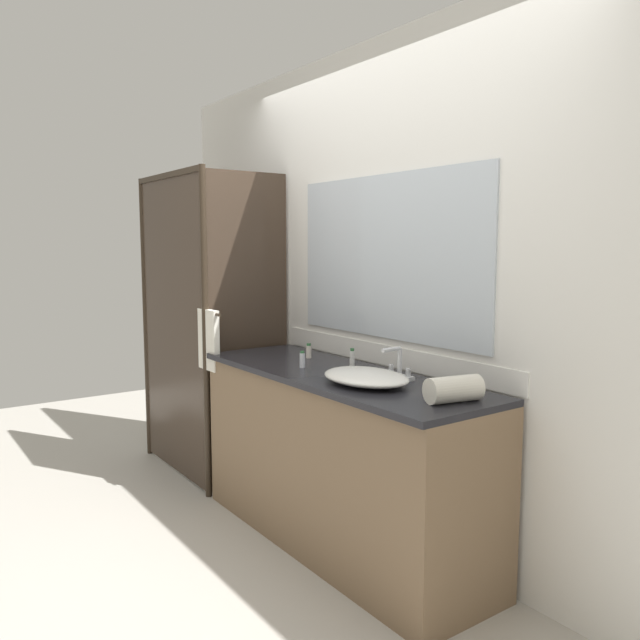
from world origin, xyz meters
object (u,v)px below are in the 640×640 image
object	(u,v)px
faucet	(398,368)
amenity_bottle_conditioner	(302,360)
amenity_bottle_lotion	(309,351)
rolled_towel_near_edge	(454,389)
sink_basin	(366,377)
amenity_bottle_body_wash	(352,359)

from	to	relation	value
faucet	amenity_bottle_conditioner	size ratio (longest dim) A/B	1.95
amenity_bottle_lotion	rolled_towel_near_edge	world-z (taller)	rolled_towel_near_edge
amenity_bottle_conditioner	sink_basin	bearing A→B (deg)	2.94
sink_basin	amenity_bottle_lotion	world-z (taller)	amenity_bottle_lotion
amenity_bottle_lotion	rolled_towel_near_edge	distance (m)	1.18
sink_basin	amenity_bottle_lotion	size ratio (longest dim) A/B	5.52
faucet	rolled_towel_near_edge	size ratio (longest dim) A/B	0.73
sink_basin	faucet	distance (m)	0.20
amenity_bottle_body_wash	rolled_towel_near_edge	size ratio (longest dim) A/B	0.44
amenity_bottle_conditioner	rolled_towel_near_edge	distance (m)	0.97
faucet	rolled_towel_near_edge	xyz separation A→B (m)	(0.48, -0.13, 0.00)
sink_basin	rolled_towel_near_edge	size ratio (longest dim) A/B	1.99
faucet	amenity_bottle_lotion	distance (m)	0.70
sink_basin	amenity_bottle_conditioner	size ratio (longest dim) A/B	5.29
sink_basin	rolled_towel_near_edge	xyz separation A→B (m)	(0.48, 0.07, 0.02)
sink_basin	faucet	world-z (taller)	faucet
sink_basin	amenity_bottle_conditioner	xyz separation A→B (m)	(-0.49, -0.03, 0.01)
sink_basin	rolled_towel_near_edge	bearing A→B (deg)	8.28
faucet	rolled_towel_near_edge	bearing A→B (deg)	-15.42
amenity_bottle_lotion	rolled_towel_near_edge	xyz separation A→B (m)	(1.18, -0.09, 0.01)
faucet	amenity_bottle_body_wash	size ratio (longest dim) A/B	1.66
amenity_bottle_lotion	amenity_bottle_conditioner	bearing A→B (deg)	-41.17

